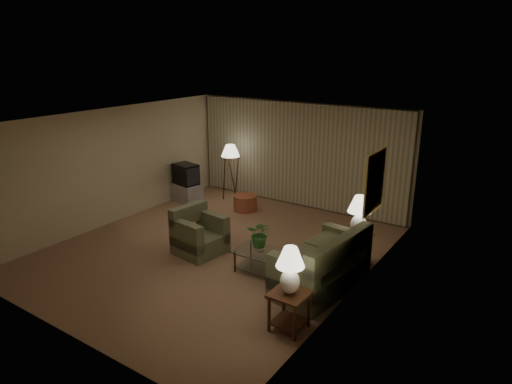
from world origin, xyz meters
TOP-DOWN VIEW (x-y plane):
  - ground at (0.00, 0.00)m, footprint 7.00×7.00m
  - room_shell at (0.02, 1.51)m, footprint 6.04×7.02m
  - sofa at (2.50, -0.22)m, footprint 2.08×1.37m
  - armchair at (-0.16, -0.30)m, footprint 1.12×1.09m
  - side_table_near at (2.65, -1.57)m, footprint 0.53×0.53m
  - side_table_far at (2.65, 1.03)m, footprint 0.52×0.44m
  - table_lamp_near at (2.65, -1.57)m, footprint 0.42×0.42m
  - table_lamp_far at (2.65, 1.03)m, footprint 0.45×0.45m
  - coffee_table at (1.46, -0.32)m, footprint 1.22×0.67m
  - tv_cabinet at (-2.55, 1.94)m, footprint 1.02×0.84m
  - crt_tv at (-2.55, 1.94)m, footprint 0.82×0.71m
  - floor_lamp at (-1.68, 2.76)m, footprint 0.49×0.49m
  - ottoman at (-0.85, 2.27)m, footprint 0.70×0.70m
  - vase at (1.31, -0.32)m, footprint 0.19×0.19m
  - flowers at (1.31, -0.32)m, footprint 0.56×0.53m
  - book at (1.71, -0.42)m, footprint 0.27×0.30m

SIDE VIEW (x-z plane):
  - ground at x=0.00m, z-range 0.00..0.00m
  - ottoman at x=-0.85m, z-range 0.00..0.40m
  - tv_cabinet at x=-2.55m, z-range 0.00..0.50m
  - coffee_table at x=1.46m, z-range 0.07..0.49m
  - armchair at x=-0.16m, z-range 0.00..0.75m
  - side_table_far at x=2.65m, z-range 0.10..0.70m
  - side_table_near at x=2.65m, z-range 0.11..0.71m
  - sofa at x=2.50m, z-range 0.00..0.83m
  - book at x=1.71m, z-range 0.41..0.43m
  - vase at x=1.31m, z-range 0.42..0.58m
  - crt_tv at x=-2.55m, z-range 0.50..1.05m
  - floor_lamp at x=-1.68m, z-range 0.04..1.56m
  - flowers at x=1.31m, z-range 0.58..1.09m
  - table_lamp_near at x=2.65m, z-range 0.67..1.39m
  - table_lamp_far at x=2.65m, z-range 0.67..1.44m
  - room_shell at x=0.02m, z-range 0.39..3.11m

